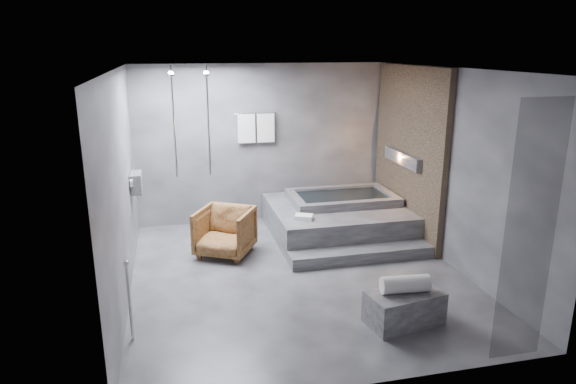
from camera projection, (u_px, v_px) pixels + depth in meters
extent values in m
plane|color=#303032|center=(298.00, 275.00, 7.17)|extent=(5.00, 5.00, 0.00)
cube|color=#505052|center=(299.00, 69.00, 6.41)|extent=(4.50, 5.00, 0.04)
cube|color=#3A3A40|center=(264.00, 144.00, 9.13)|extent=(4.50, 0.04, 2.80)
cube|color=#3A3A40|center=(369.00, 247.00, 4.45)|extent=(4.50, 0.04, 2.80)
cube|color=#3A3A40|center=(121.00, 188.00, 6.30)|extent=(0.04, 5.00, 2.80)
cube|color=#3A3A40|center=(452.00, 169.00, 7.28)|extent=(0.04, 5.00, 2.80)
cube|color=#8A6E51|center=(408.00, 152.00, 8.44)|extent=(0.10, 2.40, 2.78)
cube|color=#FF9938|center=(404.00, 158.00, 8.45)|extent=(0.14, 1.20, 0.20)
cube|color=gray|center=(136.00, 183.00, 7.72)|extent=(0.16, 0.42, 0.30)
imported|color=beige|center=(137.00, 187.00, 7.64)|extent=(0.08, 0.08, 0.21)
imported|color=beige|center=(138.00, 186.00, 7.83)|extent=(0.07, 0.07, 0.15)
cylinder|color=silver|center=(208.00, 121.00, 8.36)|extent=(0.04, 0.04, 1.80)
cylinder|color=silver|center=(174.00, 122.00, 8.24)|extent=(0.04, 0.04, 1.80)
cylinder|color=silver|center=(256.00, 114.00, 8.89)|extent=(0.75, 0.02, 0.02)
cube|color=white|center=(246.00, 129.00, 8.91)|extent=(0.30, 0.06, 0.50)
cube|color=white|center=(266.00, 128.00, 8.98)|extent=(0.30, 0.06, 0.50)
cylinder|color=silver|center=(130.00, 302.00, 5.46)|extent=(0.04, 0.04, 0.90)
cube|color=black|center=(529.00, 235.00, 4.87)|extent=(0.55, 0.01, 2.60)
cube|color=#353538|center=(337.00, 219.00, 8.69)|extent=(2.20, 2.00, 0.50)
cube|color=#353538|center=(362.00, 255.00, 7.63)|extent=(2.20, 0.36, 0.18)
cube|color=#38383B|center=(404.00, 308.00, 5.88)|extent=(0.92, 0.61, 0.38)
imported|color=#442611|center=(225.00, 232.00, 7.78)|extent=(1.07, 1.08, 0.73)
cylinder|color=silver|center=(405.00, 284.00, 5.80)|extent=(0.57, 0.24, 0.20)
cube|color=white|center=(304.00, 217.00, 7.92)|extent=(0.33, 0.29, 0.07)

